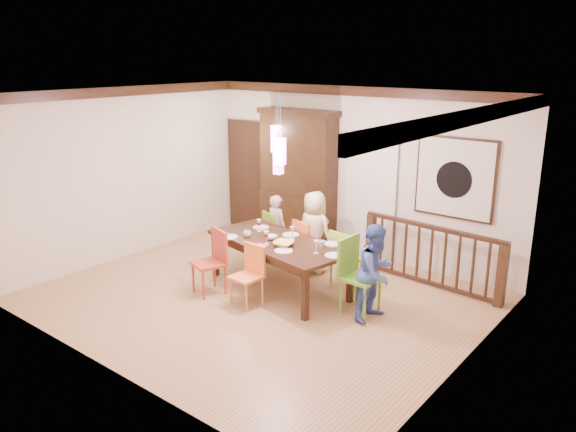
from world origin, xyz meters
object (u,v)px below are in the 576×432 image
Objects in this scene: balustrade at (431,255)px; person_far_mid at (314,232)px; person_far_left at (277,228)px; dining_table at (279,246)px; chair_end_right at (361,271)px; chair_far_left at (278,234)px; china_hutch at (298,178)px; person_end_right at (376,272)px.

person_far_mid reaches higher than balustrade.
balustrade is 2.60m from person_far_left.
chair_end_right is at bearing 12.17° from dining_table.
dining_table is 2.30m from balustrade.
chair_far_left is 1.30m from china_hutch.
person_far_left is 0.80m from person_far_mid.
dining_table is 1.09m from chair_far_left.
balustrade is at bearing 50.97° from dining_table.
china_hutch is (-2.45, 1.80, 0.65)m from chair_end_right.
person_far_mid is at bearing -151.95° from chair_far_left.
chair_far_left is 0.13m from person_far_left.
chair_end_right is 0.42× the size of china_hutch.
person_far_left is at bearing 70.59° from chair_end_right.
person_end_right is (2.34, -0.82, 0.15)m from chair_far_left.
chair_far_left is at bearing -70.32° from china_hutch.
person_end_right is at bearing 10.90° from dining_table.
dining_table is 1.81× the size of person_far_mid.
person_far_left is (-0.78, 0.90, -0.10)m from dining_table.
china_hutch is 1.54m from person_far_mid.
china_hutch is 1.86× the size of person_far_mid.
person_far_left is 2.58m from person_end_right.
dining_table is at bearing 139.58° from person_far_left.
person_far_mid is (0.79, -0.02, 0.09)m from person_far_left.
balustrade is 1.77× the size of person_end_right.
dining_table is 0.88m from person_far_mid.
china_hutch is (-1.06, 1.84, 0.57)m from dining_table.
dining_table is 1.40m from chair_end_right.
person_far_mid is (-1.73, -0.61, 0.17)m from balustrade.
china_hutch is 1.07× the size of balustrade.
china_hutch is 2.92m from balustrade.
balustrade is 2.01× the size of person_far_left.
person_end_right is at bearing 168.44° from person_far_left.
chair_end_right is 0.80× the size of person_end_right.
person_far_mid reaches higher than chair_far_left.
balustrade is at bearing 0.47° from person_end_right.
person_end_right reaches higher than person_far_left.
person_far_mid is 1.02× the size of person_end_right.
chair_far_left is at bearing 71.42° from chair_end_right.
chair_end_right is (1.40, 0.04, -0.08)m from dining_table.
person_far_mid is (0.71, 0.05, 0.16)m from chair_far_left.
chair_far_left is at bearing 150.15° from person_far_left.
china_hutch is 1.19m from person_far_left.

